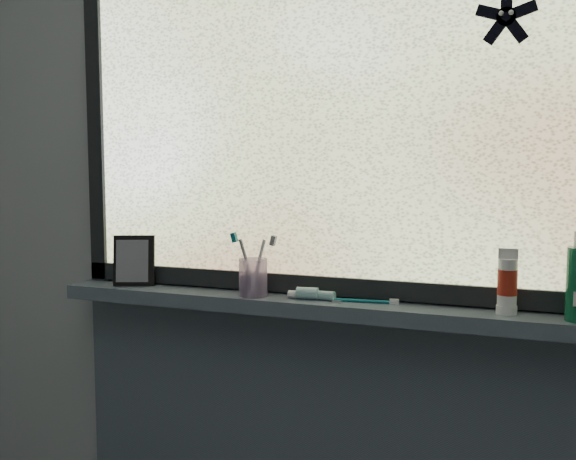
{
  "coord_description": "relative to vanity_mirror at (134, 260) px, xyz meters",
  "views": [
    {
      "loc": [
        0.47,
        -0.36,
        1.37
      ],
      "look_at": [
        -0.06,
        1.05,
        1.22
      ],
      "focal_mm": 40.0,
      "sensor_mm": 36.0,
      "label": 1
    }
  ],
  "objects": [
    {
      "name": "vanity_mirror",
      "position": [
        0.0,
        0.0,
        0.0
      ],
      "size": [
        0.13,
        0.1,
        0.15
      ],
      "primitive_type": "cube",
      "rotation": [
        0.0,
        0.0,
        0.4
      ],
      "color": "black",
      "rests_on": "windowsill"
    },
    {
      "name": "frame_left",
      "position": [
        -0.16,
        0.05,
        0.44
      ],
      "size": [
        0.05,
        0.03,
        1.1
      ],
      "primitive_type": "cube",
      "color": "black",
      "rests_on": "wall_back"
    },
    {
      "name": "toothbrush_lying",
      "position": [
        0.68,
        0.0,
        -0.07
      ],
      "size": [
        0.19,
        0.04,
        0.01
      ],
      "primitive_type": null,
      "rotation": [
        0.0,
        0.0,
        0.11
      ],
      "color": "#0D6B78",
      "rests_on": "windowsill"
    },
    {
      "name": "window_pane",
      "position": [
        0.62,
        0.05,
        0.44
      ],
      "size": [
        1.5,
        0.01,
        1.0
      ],
      "primitive_type": "cube",
      "color": "silver",
      "rests_on": "wall_back"
    },
    {
      "name": "frame_bottom",
      "position": [
        0.62,
        0.05,
        -0.04
      ],
      "size": [
        1.6,
        0.03,
        0.05
      ],
      "primitive_type": "cube",
      "color": "black",
      "rests_on": "windowsill"
    },
    {
      "name": "cream_tube",
      "position": [
        1.04,
        0.0,
        0.01
      ],
      "size": [
        0.05,
        0.05,
        0.11
      ],
      "primitive_type": "cylinder",
      "rotation": [
        0.0,
        0.0,
        -0.1
      ],
      "color": "silver",
      "rests_on": "windowsill"
    },
    {
      "name": "windowsill",
      "position": [
        0.62,
        0.0,
        -0.09
      ],
      "size": [
        1.62,
        0.14,
        0.04
      ],
      "primitive_type": "cube",
      "color": "#4A5562",
      "rests_on": "wall_back"
    },
    {
      "name": "toothbrush_cup",
      "position": [
        0.39,
        -0.02,
        -0.02
      ],
      "size": [
        0.08,
        0.08,
        0.1
      ],
      "primitive_type": "cylinder",
      "rotation": [
        0.0,
        0.0,
        0.03
      ],
      "color": "#CEACE4",
      "rests_on": "windowsill"
    },
    {
      "name": "wall_back",
      "position": [
        0.62,
        0.08,
        0.16
      ],
      "size": [
        3.0,
        0.01,
        2.5
      ],
      "primitive_type": "cube",
      "color": "#9EA3A8",
      "rests_on": "ground"
    },
    {
      "name": "starfish_sticker",
      "position": [
        1.02,
        0.04,
        0.63
      ],
      "size": [
        0.15,
        0.02,
        0.15
      ],
      "primitive_type": null,
      "color": "black",
      "rests_on": "window_pane"
    },
    {
      "name": "toothpaste_tube",
      "position": [
        0.56,
        -0.01,
        -0.06
      ],
      "size": [
        0.18,
        0.05,
        0.03
      ],
      "primitive_type": null,
      "rotation": [
        0.0,
        0.0,
        0.05
      ],
      "color": "white",
      "rests_on": "windowsill"
    }
  ]
}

